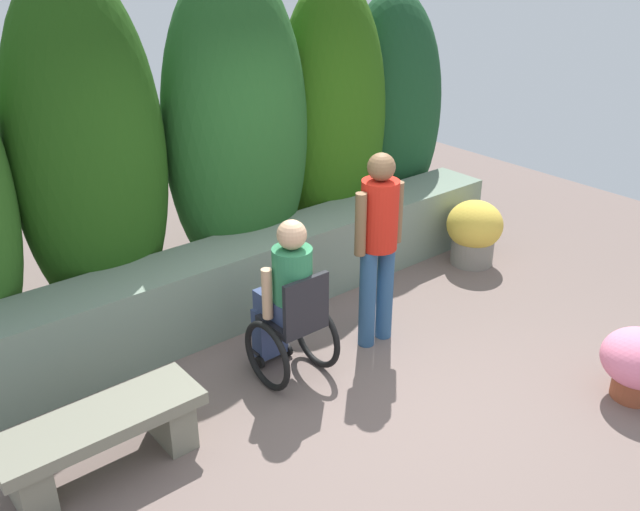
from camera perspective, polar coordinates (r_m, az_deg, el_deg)
name	(u,v)px	position (r m, az deg, el deg)	size (l,w,h in m)	color
ground_plane	(385,400)	(5.34, 5.39, -11.71)	(10.89, 10.89, 0.00)	#6D5C56
stone_retaining_wall	(252,276)	(6.30, -5.61, -1.65)	(5.70, 0.57, 0.71)	gray
hedge_backdrop	(234,138)	(6.54, -7.09, 9.54)	(5.92, 1.19, 3.04)	#2A5A1B
stone_bench	(102,435)	(4.76, -17.46, -13.90)	(1.31, 0.45, 0.44)	slate
person_in_wheelchair	(289,305)	(5.26, -2.59, -4.06)	(0.53, 0.66, 1.33)	black
person_standing_companion	(379,238)	(5.57, 4.83, 1.46)	(0.49, 0.30, 1.66)	#2B5078
flower_pot_purple_near	(474,231)	(7.34, 12.54, 1.96)	(0.58, 0.58, 0.68)	gray
flower_pot_terracotta_by_wall	(639,362)	(5.68, 24.73, -7.96)	(0.56, 0.56, 0.56)	#98492D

